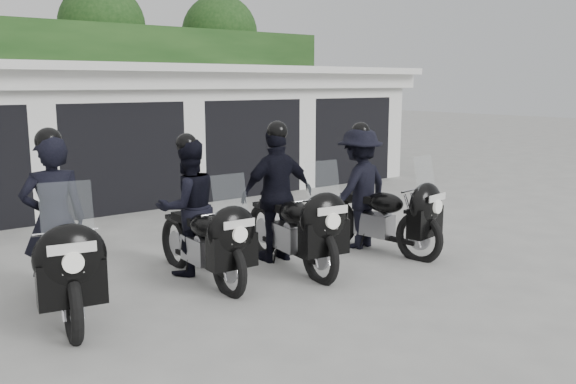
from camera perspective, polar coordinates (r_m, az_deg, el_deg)
ground at (r=8.10m, az=0.80°, el=-8.36°), size 80.00×80.00×0.00m
garage_block at (r=14.90m, az=-18.98°, el=5.19°), size 16.40×6.80×2.96m
background_vegetation at (r=19.61m, az=-22.88°, el=9.95°), size 20.00×3.90×5.80m
police_bike_a at (r=7.28m, az=-20.67°, el=-4.21°), size 1.02×2.44×2.14m
police_bike_b at (r=8.17m, az=-8.68°, el=-2.25°), size 0.92×2.28×1.98m
police_bike_c at (r=8.66m, az=-0.34°, el=-1.03°), size 1.22×2.42×2.11m
police_bike_d at (r=9.54m, az=7.58°, el=-0.22°), size 1.31×2.33×2.04m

